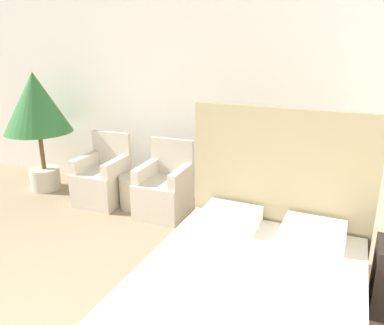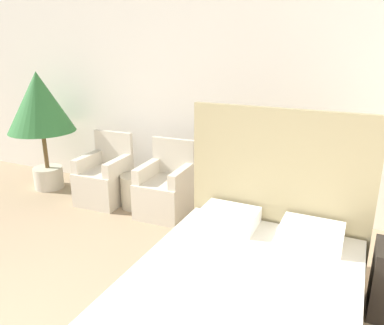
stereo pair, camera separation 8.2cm
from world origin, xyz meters
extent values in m
cube|color=silver|center=(0.00, 3.72, 1.45)|extent=(10.00, 0.06, 2.90)
cube|color=silver|center=(1.11, 1.28, 0.42)|extent=(1.52, 2.07, 0.21)
cube|color=tan|center=(1.11, 2.37, 0.77)|extent=(1.58, 0.06, 1.54)
cube|color=white|center=(0.76, 2.11, 0.59)|extent=(0.49, 0.38, 0.14)
cube|color=white|center=(1.46, 2.11, 0.59)|extent=(0.49, 0.38, 0.14)
cube|color=beige|center=(-1.33, 3.01, 0.23)|extent=(0.60, 0.65, 0.45)
cube|color=beige|center=(-1.34, 3.30, 0.68)|extent=(0.58, 0.09, 0.46)
cube|color=beige|center=(-1.56, 3.00, 0.54)|extent=(0.13, 0.57, 0.18)
cube|color=beige|center=(-1.09, 3.02, 0.54)|extent=(0.13, 0.57, 0.18)
cube|color=beige|center=(-0.40, 3.01, 0.23)|extent=(0.60, 0.65, 0.45)
cube|color=beige|center=(-0.42, 3.30, 0.68)|extent=(0.58, 0.08, 0.46)
cube|color=beige|center=(-0.64, 3.00, 0.54)|extent=(0.12, 0.57, 0.18)
cube|color=beige|center=(-0.17, 3.02, 0.54)|extent=(0.12, 0.57, 0.18)
cylinder|color=beige|center=(-2.40, 3.08, 0.16)|extent=(0.42, 0.42, 0.31)
cylinder|color=brown|center=(-2.40, 3.08, 0.58)|extent=(0.06, 0.06, 0.54)
cone|color=#2D6B33|center=(-2.40, 3.08, 1.27)|extent=(0.92, 0.92, 0.83)
cylinder|color=#B7AD93|center=(-0.87, 3.05, 0.22)|extent=(0.36, 0.36, 0.43)
camera|label=1|loc=(1.65, -0.76, 2.06)|focal=35.00mm
camera|label=2|loc=(1.72, -0.72, 2.06)|focal=35.00mm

